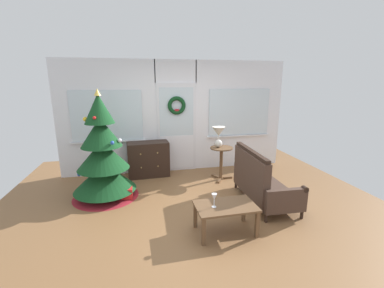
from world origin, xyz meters
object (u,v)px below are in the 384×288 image
(coffee_table, at_px, (226,209))
(gift_box, at_px, (127,193))
(christmas_tree, at_px, (103,160))
(side_table, at_px, (221,157))
(dresser_cabinet, at_px, (148,159))
(table_lamp, at_px, (219,134))
(settee_sofa, at_px, (260,182))
(wine_glass, at_px, (214,197))

(coffee_table, distance_m, gift_box, 1.98)
(gift_box, bearing_deg, christmas_tree, 154.35)
(christmas_tree, distance_m, side_table, 2.40)
(dresser_cabinet, bearing_deg, side_table, -19.34)
(table_lamp, bearing_deg, side_table, -33.69)
(settee_sofa, xyz_separation_m, table_lamp, (-0.39, 1.21, 0.62))
(christmas_tree, xyz_separation_m, gift_box, (0.38, -0.18, -0.61))
(dresser_cabinet, xyz_separation_m, side_table, (1.53, -0.54, 0.12))
(side_table, xyz_separation_m, wine_glass, (-0.75, -1.96, 0.05))
(coffee_table, height_order, wine_glass, wine_glass)
(dresser_cabinet, relative_size, wine_glass, 4.75)
(dresser_cabinet, bearing_deg, christmas_tree, -131.95)
(christmas_tree, distance_m, gift_box, 0.75)
(settee_sofa, bearing_deg, table_lamp, 107.76)
(coffee_table, bearing_deg, table_lamp, 75.53)
(wine_glass, bearing_deg, coffee_table, 5.63)
(table_lamp, xyz_separation_m, wine_glass, (-0.69, -2.00, -0.45))
(christmas_tree, height_order, settee_sofa, christmas_tree)
(dresser_cabinet, relative_size, settee_sofa, 0.63)
(side_table, distance_m, table_lamp, 0.50)
(wine_glass, bearing_deg, dresser_cabinet, 107.33)
(settee_sofa, height_order, gift_box, settee_sofa)
(christmas_tree, distance_m, settee_sofa, 2.82)
(dresser_cabinet, bearing_deg, wine_glass, -72.67)
(christmas_tree, height_order, table_lamp, christmas_tree)
(wine_glass, bearing_deg, table_lamp, 71.09)
(side_table, distance_m, wine_glass, 2.10)
(side_table, bearing_deg, gift_box, -163.79)
(settee_sofa, bearing_deg, side_table, 105.64)
(table_lamp, relative_size, gift_box, 2.14)
(settee_sofa, distance_m, coffee_table, 1.19)
(christmas_tree, bearing_deg, dresser_cabinet, 48.05)
(side_table, distance_m, gift_box, 2.10)
(settee_sofa, xyz_separation_m, side_table, (-0.33, 1.17, 0.13))
(coffee_table, xyz_separation_m, gift_box, (-1.40, 1.37, -0.25))
(christmas_tree, xyz_separation_m, table_lamp, (2.30, 0.43, 0.29))
(gift_box, bearing_deg, wine_glass, -48.56)
(side_table, relative_size, table_lamp, 1.63)
(side_table, xyz_separation_m, gift_box, (-1.97, -0.57, -0.40))
(christmas_tree, relative_size, dresser_cabinet, 2.13)
(dresser_cabinet, height_order, coffee_table, dresser_cabinet)
(side_table, height_order, coffee_table, side_table)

